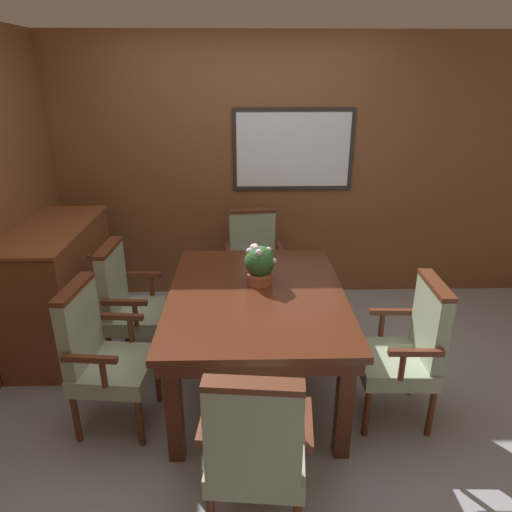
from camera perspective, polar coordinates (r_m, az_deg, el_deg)
The scene contains 10 objects.
ground_plane at distance 3.40m, azimuth -0.71°, elevation -16.36°, with size 14.00×14.00×0.00m, color #93969E.
wall_back at distance 4.37m, azimuth -1.01°, elevation 10.37°, with size 7.20×0.08×2.45m.
dining_table at distance 3.10m, azimuth 0.07°, elevation -6.12°, with size 1.17×1.54×0.74m.
chair_right_near at distance 3.06m, azimuth 18.48°, elevation -10.75°, with size 0.47×0.52×0.96m.
chair_head_far at distance 4.18m, azimuth -0.30°, elevation -0.46°, with size 0.54×0.50×0.96m.
chair_left_near at distance 3.01m, azimuth -18.77°, elevation -11.36°, with size 0.50×0.54×0.96m.
chair_head_near at distance 2.27m, azimuth -0.03°, elevation -22.78°, with size 0.54×0.50×0.96m.
chair_left_far at distance 3.56m, azimuth -15.50°, elevation -5.54°, with size 0.48×0.52×0.96m.
potted_plant at distance 3.13m, azimuth 0.46°, elevation -1.02°, with size 0.22×0.22×0.28m.
sideboard_cabinet at distance 4.01m, azimuth -23.32°, elevation -3.56°, with size 0.55×1.24×1.00m.
Camera 1 is at (-0.02, -2.66, 2.11)m, focal length 32.00 mm.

